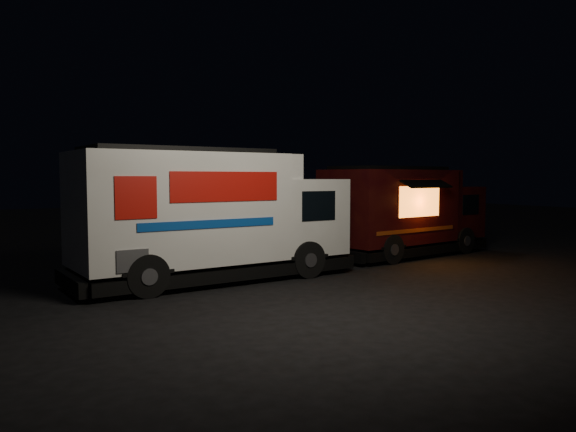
# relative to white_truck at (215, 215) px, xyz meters

# --- Properties ---
(ground) EXTENTS (80.00, 80.00, 0.00)m
(ground) POSITION_rel_white_truck_xyz_m (1.15, -1.58, -1.72)
(ground) COLOR black
(ground) RESTS_ON ground
(white_truck) EXTENTS (7.69, 2.96, 3.43)m
(white_truck) POSITION_rel_white_truck_xyz_m (0.00, 0.00, 0.00)
(white_truck) COLOR silver
(white_truck) RESTS_ON ground
(red_truck) EXTENTS (6.83, 3.24, 3.06)m
(red_truck) POSITION_rel_white_truck_xyz_m (7.56, 0.92, -0.19)
(red_truck) COLOR #350D09
(red_truck) RESTS_ON ground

